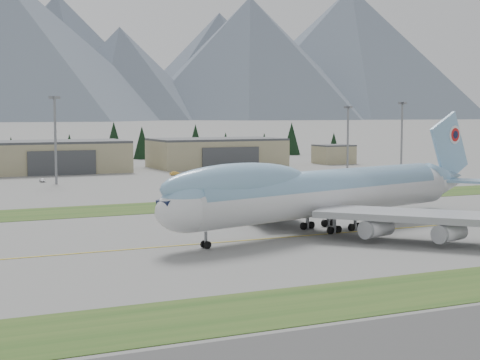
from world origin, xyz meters
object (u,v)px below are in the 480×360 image
hangar_center (55,157)px  boeing_747_freighter (324,192)px  service_vehicle_b (176,175)px  service_vehicle_a (42,182)px  hangar_right (217,153)px  service_vehicle_c (282,172)px

hangar_center → boeing_747_freighter: bearing=-82.6°
hangar_center → service_vehicle_b: bearing=-40.8°
hangar_center → service_vehicle_a: hangar_center is taller
hangar_right → service_vehicle_a: hangar_right is taller
hangar_center → service_vehicle_a: 37.15m
service_vehicle_b → service_vehicle_c: bearing=-102.8°
boeing_747_freighter → hangar_center: size_ratio=1.62×
service_vehicle_b → hangar_center: bearing=40.1°
hangar_center → service_vehicle_c: hangar_center is taller
hangar_center → service_vehicle_b: size_ratio=12.37×
boeing_747_freighter → service_vehicle_b: boeing_747_freighter is taller
hangar_center → hangar_right: same height
hangar_center → service_vehicle_b: (33.46, -28.93, -5.39)m
boeing_747_freighter → service_vehicle_c: bearing=49.8°
hangar_right → boeing_747_freighter: bearing=-105.6°
hangar_right → service_vehicle_c: 33.83m
service_vehicle_c → boeing_747_freighter: bearing=-97.6°
boeing_747_freighter → hangar_center: 147.92m
service_vehicle_a → service_vehicle_b: bearing=7.3°
boeing_747_freighter → service_vehicle_c: boeing_747_freighter is taller
boeing_747_freighter → hangar_right: (41.00, 146.68, -1.38)m
boeing_747_freighter → hangar_right: 152.31m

